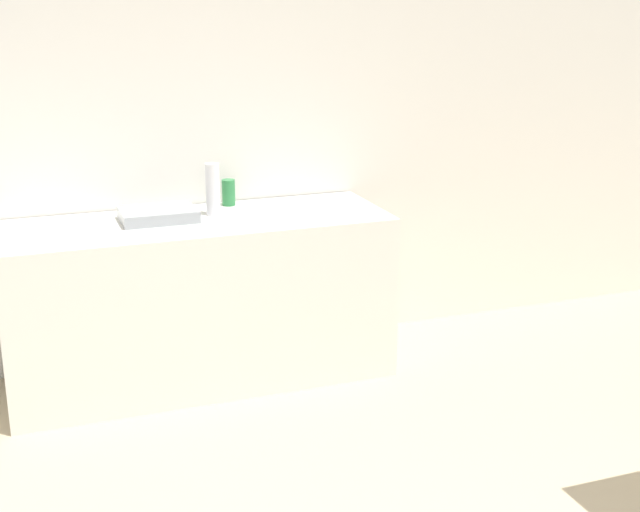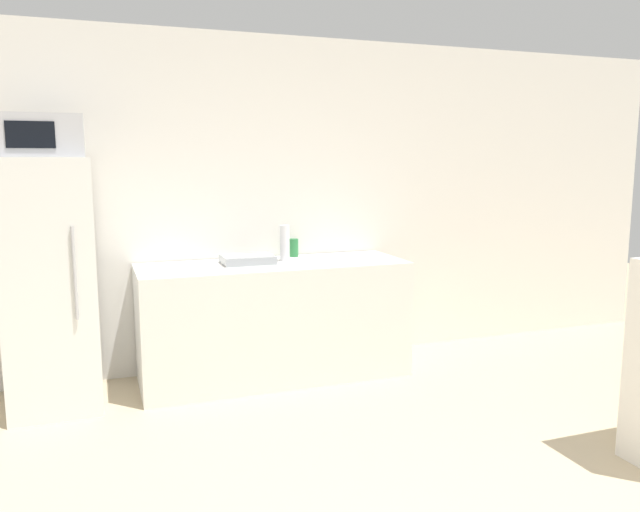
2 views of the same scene
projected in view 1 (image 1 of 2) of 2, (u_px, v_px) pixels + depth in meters
wall_back at (145, 130)px, 4.75m from camera, size 8.00×0.06×2.60m
counter at (199, 301)px, 4.71m from camera, size 2.00×0.69×0.88m
sink_basin at (158, 215)px, 4.57m from camera, size 0.38×0.28×0.06m
bottle_tall at (213, 189)px, 4.65m from camera, size 0.07×0.07×0.27m
bottle_short at (229, 192)px, 4.87m from camera, size 0.07×0.07×0.14m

